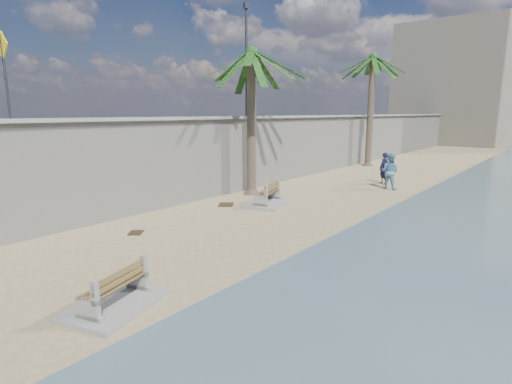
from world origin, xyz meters
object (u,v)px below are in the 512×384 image
Objects in this scene: person_b at (390,169)px; palm_back at (373,59)px; palm_mid at (251,54)px; person_a at (384,166)px; bench_near at (115,291)px; bench_far at (267,195)px.

palm_back is at bearing -57.41° from person_b.
palm_back is at bearing 89.59° from palm_mid.
palm_mid is at bearing -90.41° from palm_back.
palm_mid is 0.87× the size of palm_back.
palm_mid is 3.74× the size of person_a.
bench_near is at bearing -64.19° from palm_mid.
palm_back is 9.92m from person_a.
person_b is at bearing 48.74° from palm_mid.
palm_mid reaches higher than person_a.
person_a is at bearing 59.51° from palm_mid.
bench_far is at bearing -34.71° from palm_mid.
palm_back is 4.31× the size of person_a.
person_a is (3.83, 6.50, -5.33)m from palm_mid.
palm_back is at bearing 101.83° from bench_near.
bench_near is 16.88m from person_a.
palm_mid is at bearing 145.29° from bench_far.
palm_mid is 13.13m from palm_back.
bench_near is 0.30× the size of palm_mid.
bench_near is 9.51m from bench_far.
palm_back reaches higher than palm_mid.
person_b is (0.78, -1.25, 0.02)m from person_a.
palm_mid reaches higher than person_b.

